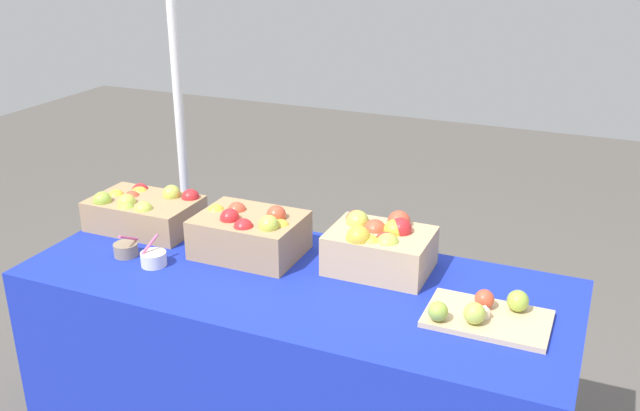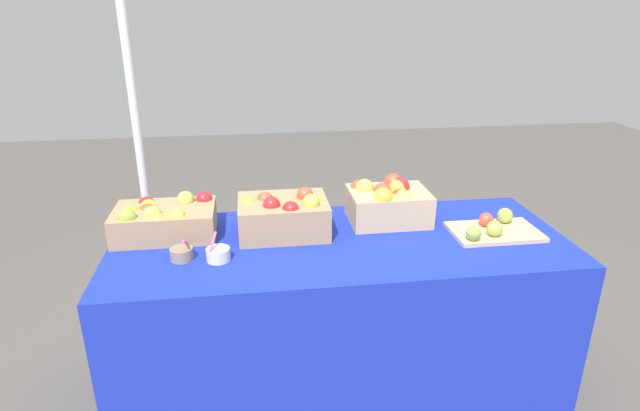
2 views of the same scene
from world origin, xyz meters
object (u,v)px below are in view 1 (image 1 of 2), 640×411
(apple_crate_middle, at_px, (250,233))
(tent_pole, at_px, (178,102))
(cutting_board_front, at_px, (485,314))
(sample_bowl_mid, at_px, (154,258))
(apple_crate_left, at_px, (144,211))
(sample_bowl_near, at_px, (126,249))
(apple_crate_right, at_px, (379,245))

(apple_crate_middle, relative_size, tent_pole, 0.17)
(apple_crate_middle, bearing_deg, tent_pole, 139.02)
(cutting_board_front, bearing_deg, tent_pole, 155.08)
(apple_crate_middle, distance_m, cutting_board_front, 0.90)
(cutting_board_front, distance_m, sample_bowl_mid, 1.16)
(apple_crate_middle, bearing_deg, sample_bowl_mid, -140.84)
(apple_crate_left, bearing_deg, sample_bowl_near, -68.62)
(cutting_board_front, bearing_deg, apple_crate_middle, 171.16)
(sample_bowl_near, relative_size, sample_bowl_mid, 0.98)
(apple_crate_right, xyz_separation_m, tent_pole, (-1.15, 0.52, 0.28))
(apple_crate_right, bearing_deg, tent_pole, 155.57)
(apple_crate_middle, height_order, sample_bowl_mid, apple_crate_middle)
(apple_crate_right, relative_size, sample_bowl_mid, 3.34)
(apple_crate_left, height_order, tent_pole, tent_pole)
(sample_bowl_mid, bearing_deg, sample_bowl_near, 169.92)
(apple_crate_right, bearing_deg, apple_crate_middle, -172.15)
(sample_bowl_mid, bearing_deg, apple_crate_right, 20.98)
(apple_crate_middle, height_order, cutting_board_front, apple_crate_middle)
(apple_crate_left, bearing_deg, tent_pole, 107.77)
(apple_crate_right, relative_size, tent_pole, 0.16)
(apple_crate_left, height_order, apple_crate_middle, apple_crate_middle)
(apple_crate_right, bearing_deg, cutting_board_front, -26.27)
(sample_bowl_mid, bearing_deg, apple_crate_left, 131.20)
(sample_bowl_near, bearing_deg, apple_crate_middle, 25.50)
(cutting_board_front, xyz_separation_m, sample_bowl_mid, (-1.16, -0.08, 0.00))
(apple_crate_left, bearing_deg, apple_crate_right, 1.04)
(sample_bowl_near, bearing_deg, sample_bowl_mid, -10.08)
(apple_crate_right, height_order, sample_bowl_mid, apple_crate_right)
(apple_crate_left, bearing_deg, sample_bowl_mid, -48.80)
(apple_crate_middle, bearing_deg, apple_crate_left, 174.60)
(sample_bowl_near, bearing_deg, apple_crate_left, 111.38)
(apple_crate_middle, xyz_separation_m, tent_pole, (-0.68, 0.59, 0.29))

